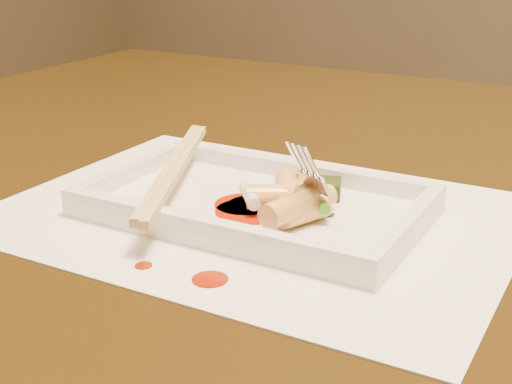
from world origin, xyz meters
The scene contains 26 objects.
table centered at (0.00, 0.00, 0.65)m, with size 1.40×0.90×0.75m.
placemat centered at (-0.09, -0.16, 0.75)m, with size 0.40×0.30×0.00m, color white.
sauce_splatter_a centered at (-0.06, -0.28, 0.75)m, with size 0.02×0.02×0.00m, color #9B1A04.
sauce_splatter_b centered at (-0.11, -0.28, 0.75)m, with size 0.01×0.01×0.00m, color #9B1A04.
plate_base centered at (-0.09, -0.16, 0.76)m, with size 0.26×0.16×0.01m, color white.
plate_rim_far centered at (-0.09, -0.09, 0.77)m, with size 0.26×0.01×0.01m, color white.
plate_rim_near centered at (-0.09, -0.24, 0.77)m, with size 0.26×0.01×0.01m, color white.
plate_rim_left centered at (-0.21, -0.16, 0.77)m, with size 0.01×0.14×0.01m, color white.
plate_rim_right centered at (0.04, -0.16, 0.77)m, with size 0.01×0.14×0.01m, color white.
veg_piece centered at (-0.05, -0.12, 0.77)m, with size 0.04×0.03×0.01m, color black.
scallion_white centered at (-0.09, -0.18, 0.77)m, with size 0.01×0.01×0.04m, color #EAEACC.
scallion_green centered at (-0.05, -0.14, 0.77)m, with size 0.01×0.01×0.09m, color #388C16.
chopstick_a centered at (-0.17, -0.16, 0.78)m, with size 0.01×0.25×0.01m, color tan.
chopstick_b centered at (-0.16, -0.16, 0.78)m, with size 0.01×0.25×0.01m, color tan.
fork centered at (-0.02, -0.15, 0.83)m, with size 0.09×0.10×0.14m, color silver, non-canonical shape.
sauce_blob_0 centered at (-0.09, -0.17, 0.76)m, with size 0.05×0.05×0.00m, color #9B1A04.
sauce_blob_1 centered at (-0.08, -0.18, 0.76)m, with size 0.05×0.05×0.00m, color #9B1A04.
sauce_blob_2 centered at (-0.09, -0.17, 0.76)m, with size 0.04×0.04×0.00m, color #9B1A04.
rice_cake_0 centered at (-0.04, -0.16, 0.77)m, with size 0.02×0.02×0.05m, color #F6C773.
rice_cake_1 centered at (-0.05, -0.17, 0.77)m, with size 0.02×0.02×0.04m, color #F6C773.
rice_cake_2 centered at (-0.04, -0.20, 0.78)m, with size 0.02×0.02×0.05m, color #F6C773.
rice_cake_3 centered at (-0.07, -0.17, 0.77)m, with size 0.02×0.02×0.04m, color #F6C773.
rice_cake_4 centered at (-0.07, -0.15, 0.77)m, with size 0.02×0.02×0.05m, color #F6C773.
rice_cake_5 centered at (-0.05, -0.16, 0.78)m, with size 0.02×0.02×0.05m, color #F6C773.
rice_cake_6 centered at (-0.04, -0.18, 0.77)m, with size 0.02×0.02×0.04m, color #F6C773.
rice_cake_7 centered at (-0.05, -0.16, 0.77)m, with size 0.02×0.02×0.05m, color #F6C773.
Camera 1 is at (0.17, -0.62, 0.97)m, focal length 50.00 mm.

